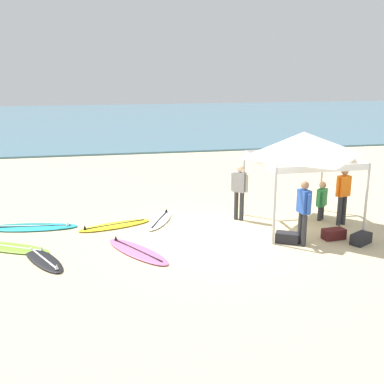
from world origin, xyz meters
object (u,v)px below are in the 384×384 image
Objects in this scene: surfboard_lime at (12,248)px; gear_bag_on_sand at (361,239)px; person_green at (322,199)px; gear_bag_by_pole at (334,234)px; person_blue at (304,208)px; surfboard_teal at (32,227)px; person_grey at (239,188)px; surfboard_white at (160,220)px; surfboard_black at (43,259)px; surfboard_pink at (137,251)px; gear_bag_near_tent at (287,238)px; canopy_tent at (303,145)px; person_orange at (343,192)px; surfboard_yellow at (115,225)px; surfboard_cyan at (33,227)px.

surfboard_lime is 3.71× the size of gear_bag_on_sand.
person_green reaches higher than gear_bag_by_pole.
surfboard_teal is at bearing 158.41° from person_blue.
person_grey is 2.51m from person_green.
surfboard_lime is 4.26m from surfboard_white.
surfboard_black is at bearing -77.46° from surfboard_teal.
surfboard_pink is at bearing -165.03° from person_green.
surfboard_white is 0.74× the size of surfboard_teal.
gear_bag_near_tent is at bearing 166.06° from gear_bag_on_sand.
surfboard_pink and surfboard_white have the same top height.
person_green reaches higher than surfboard_lime.
gear_bag_on_sand is at bearing -30.52° from surfboard_white.
canopy_tent is 1.87m from person_orange.
person_orange reaches higher than surfboard_white.
gear_bag_on_sand is (2.55, -2.60, -0.85)m from person_grey.
gear_bag_by_pole is (4.40, -2.43, 0.10)m from surfboard_white.
person_blue is 2.85× the size of gear_bag_by_pole.
surfboard_pink and surfboard_lime have the same top height.
person_green is at bearing -5.66° from surfboard_yellow.
surfboard_teal is at bearing 138.64° from surfboard_pink.
person_grey is (6.38, 1.16, 0.95)m from surfboard_lime.
gear_bag_on_sand is at bearing -5.53° from surfboard_pink.
surfboard_pink is at bearing 174.47° from gear_bag_on_sand.
person_green reaches higher than gear_bag_near_tent.
surfboard_pink is at bearing 179.06° from gear_bag_by_pole.
person_grey is 3.05m from gear_bag_by_pole.
gear_bag_near_tent is (6.71, -2.53, 0.10)m from surfboard_cyan.
surfboard_lime is (-2.65, -1.26, -0.00)m from surfboard_yellow.
canopy_tent is at bearing 170.14° from person_orange.
surfboard_pink is 1.04× the size of surfboard_yellow.
person_orange is at bearing -9.59° from surfboard_teal.
person_orange is at bearing 0.65° from surfboard_lime.
person_blue reaches higher than surfboard_white.
surfboard_black is 0.80× the size of surfboard_cyan.
surfboard_black is 3.96m from surfboard_white.
surfboard_teal is 4.34× the size of gear_bag_near_tent.
person_blue reaches higher than surfboard_teal.
surfboard_lime is (-0.87, 0.95, -0.00)m from surfboard_black.
surfboard_cyan is 4.22× the size of gear_bag_near_tent.
surfboard_yellow and surfboard_white have the same top height.
surfboard_yellow is (-5.32, 0.94, -2.35)m from canopy_tent.
person_blue is (7.37, -1.19, 0.95)m from surfboard_lime.
gear_bag_near_tent is at bearing -20.88° from surfboard_teal.
surfboard_lime is at bearing 173.49° from gear_bag_by_pole.
surfboard_cyan is (-2.30, 0.29, -0.00)m from surfboard_yellow.
gear_bag_near_tent is (-1.76, -1.62, -0.52)m from person_green.
canopy_tent reaches higher than surfboard_yellow.
surfboard_black is 8.44m from person_orange.
surfboard_teal is at bearing 177.88° from surfboard_white.
surfboard_lime is at bearing 172.16° from gear_bag_near_tent.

